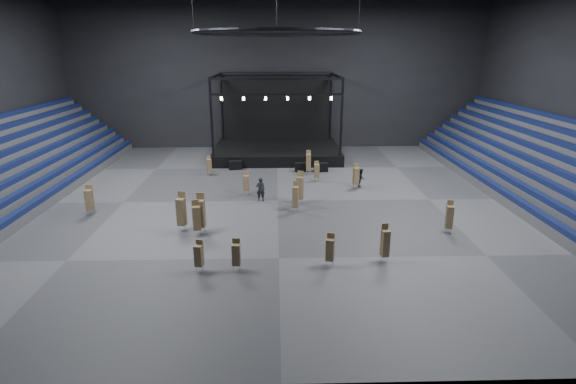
{
  "coord_description": "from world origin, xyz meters",
  "views": [
    {
      "loc": [
        -0.14,
        -34.69,
        11.94
      ],
      "look_at": [
        0.78,
        -2.0,
        1.4
      ],
      "focal_mm": 28.0,
      "sensor_mm": 36.0,
      "label": 1
    }
  ],
  "objects_px": {
    "chair_stack_1": "(356,176)",
    "chair_stack_4": "(295,196)",
    "flight_case_left": "(236,165)",
    "chair_stack_12": "(300,187)",
    "chair_stack_7": "(449,216)",
    "chair_stack_10": "(89,199)",
    "chair_stack_6": "(201,213)",
    "chair_stack_8": "(199,255)",
    "chair_stack_13": "(246,183)",
    "chair_stack_9": "(317,171)",
    "chair_stack_14": "(308,162)",
    "flight_case_right": "(321,167)",
    "stage": "(277,143)",
    "crew_member": "(361,178)",
    "flight_case_mid": "(302,167)",
    "chair_stack_15": "(197,217)",
    "chair_stack_3": "(209,165)",
    "chair_stack_2": "(330,249)",
    "man_center": "(261,189)",
    "chair_stack_5": "(181,211)",
    "chair_stack_0": "(385,243)",
    "chair_stack_11": "(236,254)"
  },
  "relations": [
    {
      "from": "chair_stack_3",
      "to": "stage",
      "type": "bearing_deg",
      "value": 33.11
    },
    {
      "from": "man_center",
      "to": "flight_case_left",
      "type": "bearing_deg",
      "value": -85.12
    },
    {
      "from": "chair_stack_3",
      "to": "man_center",
      "type": "xyz_separation_m",
      "value": [
        5.26,
        -7.96,
        -0.03
      ]
    },
    {
      "from": "stage",
      "to": "chair_stack_11",
      "type": "bearing_deg",
      "value": -94.83
    },
    {
      "from": "chair_stack_1",
      "to": "chair_stack_4",
      "type": "relative_size",
      "value": 0.96
    },
    {
      "from": "chair_stack_14",
      "to": "stage",
      "type": "bearing_deg",
      "value": 113.25
    },
    {
      "from": "chair_stack_9",
      "to": "chair_stack_14",
      "type": "bearing_deg",
      "value": 98.99
    },
    {
      "from": "chair_stack_1",
      "to": "chair_stack_9",
      "type": "distance_m",
      "value": 4.04
    },
    {
      "from": "chair_stack_1",
      "to": "chair_stack_7",
      "type": "xyz_separation_m",
      "value": [
        4.55,
        -10.05,
        -0.02
      ]
    },
    {
      "from": "chair_stack_15",
      "to": "chair_stack_12",
      "type": "bearing_deg",
      "value": 24.03
    },
    {
      "from": "chair_stack_0",
      "to": "chair_stack_2",
      "type": "bearing_deg",
      "value": 176.77
    },
    {
      "from": "chair_stack_4",
      "to": "chair_stack_14",
      "type": "xyz_separation_m",
      "value": [
        1.75,
        10.59,
        0.02
      ]
    },
    {
      "from": "chair_stack_3",
      "to": "chair_stack_6",
      "type": "xyz_separation_m",
      "value": [
        1.46,
        -14.48,
        0.43
      ]
    },
    {
      "from": "chair_stack_1",
      "to": "chair_stack_9",
      "type": "height_order",
      "value": "chair_stack_1"
    },
    {
      "from": "chair_stack_6",
      "to": "chair_stack_7",
      "type": "xyz_separation_m",
      "value": [
        16.65,
        -0.49,
        -0.26
      ]
    },
    {
      "from": "chair_stack_3",
      "to": "chair_stack_13",
      "type": "distance_m",
      "value": 7.49
    },
    {
      "from": "chair_stack_10",
      "to": "man_center",
      "type": "distance_m",
      "value": 12.93
    },
    {
      "from": "flight_case_left",
      "to": "chair_stack_12",
      "type": "height_order",
      "value": "chair_stack_12"
    },
    {
      "from": "chair_stack_3",
      "to": "crew_member",
      "type": "bearing_deg",
      "value": -34.7
    },
    {
      "from": "chair_stack_1",
      "to": "chair_stack_14",
      "type": "distance_m",
      "value": 6.23
    },
    {
      "from": "chair_stack_8",
      "to": "chair_stack_14",
      "type": "relative_size",
      "value": 0.77
    },
    {
      "from": "chair_stack_0",
      "to": "chair_stack_13",
      "type": "bearing_deg",
      "value": 112.88
    },
    {
      "from": "flight_case_right",
      "to": "chair_stack_15",
      "type": "xyz_separation_m",
      "value": [
        -9.81,
        -15.87,
        0.83
      ]
    },
    {
      "from": "chair_stack_6",
      "to": "chair_stack_13",
      "type": "height_order",
      "value": "chair_stack_6"
    },
    {
      "from": "chair_stack_1",
      "to": "chair_stack_11",
      "type": "bearing_deg",
      "value": -133.42
    },
    {
      "from": "chair_stack_7",
      "to": "chair_stack_10",
      "type": "xyz_separation_m",
      "value": [
        -25.45,
        4.16,
        0.05
      ]
    },
    {
      "from": "flight_case_right",
      "to": "chair_stack_4",
      "type": "xyz_separation_m",
      "value": [
        -3.09,
        -11.54,
        0.77
      ]
    },
    {
      "from": "chair_stack_5",
      "to": "chair_stack_14",
      "type": "height_order",
      "value": "chair_stack_5"
    },
    {
      "from": "flight_case_mid",
      "to": "chair_stack_2",
      "type": "xyz_separation_m",
      "value": [
        0.43,
        -20.65,
        0.6
      ]
    },
    {
      "from": "chair_stack_4",
      "to": "chair_stack_5",
      "type": "height_order",
      "value": "chair_stack_5"
    },
    {
      "from": "chair_stack_7",
      "to": "chair_stack_10",
      "type": "distance_m",
      "value": 25.79
    },
    {
      "from": "chair_stack_11",
      "to": "chair_stack_14",
      "type": "bearing_deg",
      "value": 77.05
    },
    {
      "from": "flight_case_mid",
      "to": "chair_stack_11",
      "type": "xyz_separation_m",
      "value": [
        -4.86,
        -21.06,
        0.56
      ]
    },
    {
      "from": "chair_stack_9",
      "to": "chair_stack_6",
      "type": "bearing_deg",
      "value": -130.88
    },
    {
      "from": "chair_stack_8",
      "to": "chair_stack_4",
      "type": "bearing_deg",
      "value": 73.25
    },
    {
      "from": "chair_stack_13",
      "to": "stage",
      "type": "bearing_deg",
      "value": 84.84
    },
    {
      "from": "stage",
      "to": "crew_member",
      "type": "height_order",
      "value": "stage"
    },
    {
      "from": "flight_case_right",
      "to": "chair_stack_0",
      "type": "xyz_separation_m",
      "value": [
        1.74,
        -20.02,
        0.74
      ]
    },
    {
      "from": "flight_case_mid",
      "to": "flight_case_right",
      "type": "relative_size",
      "value": 1.01
    },
    {
      "from": "flight_case_right",
      "to": "chair_stack_10",
      "type": "bearing_deg",
      "value": -147.44
    },
    {
      "from": "chair_stack_2",
      "to": "man_center",
      "type": "height_order",
      "value": "chair_stack_2"
    },
    {
      "from": "flight_case_left",
      "to": "flight_case_mid",
      "type": "xyz_separation_m",
      "value": [
        6.75,
        -1.02,
        0.0
      ]
    },
    {
      "from": "chair_stack_14",
      "to": "chair_stack_6",
      "type": "bearing_deg",
      "value": -116.98
    },
    {
      "from": "chair_stack_5",
      "to": "man_center",
      "type": "height_order",
      "value": "chair_stack_5"
    },
    {
      "from": "chair_stack_15",
      "to": "chair_stack_9",
      "type": "bearing_deg",
      "value": 37.28
    },
    {
      "from": "chair_stack_8",
      "to": "chair_stack_13",
      "type": "distance_m",
      "value": 13.78
    },
    {
      "from": "chair_stack_12",
      "to": "chair_stack_4",
      "type": "bearing_deg",
      "value": -85.55
    },
    {
      "from": "chair_stack_4",
      "to": "chair_stack_14",
      "type": "bearing_deg",
      "value": 92.04
    },
    {
      "from": "chair_stack_6",
      "to": "chair_stack_4",
      "type": "bearing_deg",
      "value": 36.35
    },
    {
      "from": "chair_stack_7",
      "to": "chair_stack_6",
      "type": "bearing_deg",
      "value": -173.8
    }
  ]
}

